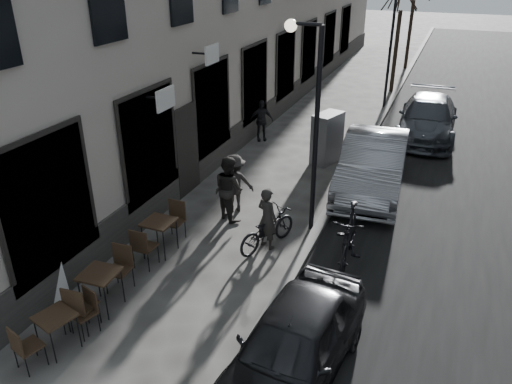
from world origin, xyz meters
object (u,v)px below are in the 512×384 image
Objects in this scene: pedestrian_near at (229,188)px; car_mid at (373,164)px; bistro_set_a at (57,329)px; streetlamp_near at (310,108)px; bicycle at (267,229)px; bistro_set_b at (101,287)px; utility_cabinet at (327,138)px; streetlamp_far at (388,35)px; car_near at (293,344)px; car_far at (428,118)px; bistro_set_c at (160,233)px; pedestrian_far at (261,121)px; moped at (349,238)px; sign_board at (50,284)px; pedestrian_mid at (235,183)px.

car_mid is (3.17, 3.15, -0.04)m from pedestrian_near.
streetlamp_near is at bearing 80.56° from bistro_set_a.
bicycle is 0.36× the size of car_mid.
utility_cabinet is at bearing 73.52° from bistro_set_b.
streetlamp_far reaches higher than car_near.
pedestrian_near reaches higher than utility_cabinet.
streetlamp_near is 5.61m from car_near.
bicycle is 4.08m from car_near.
utility_cabinet reaches higher than bistro_set_a.
streetlamp_far is (0.00, 12.00, 0.00)m from streetlamp_near.
car_near is 0.77× the size of car_far.
bistro_set_c is 0.33× the size of car_mid.
pedestrian_far is 8.48m from moped.
bistro_set_c is at bearing -116.22° from car_far.
car_far is at bearing 89.54° from sign_board.
pedestrian_near is at bearing -11.90° from bicycle.
car_near is (4.02, -0.29, 0.16)m from bistro_set_b.
car_far reaches higher than sign_board.
car_near is 1.71× the size of moped.
utility_cabinet is (2.16, 10.37, 0.39)m from bistro_set_a.
car_far is (1.02, 13.32, 0.07)m from car_near.
bistro_set_a is 0.91× the size of bistro_set_c.
streetlamp_far is 4.64× the size of sign_board.
bistro_set_c is 1.10× the size of pedestrian_far.
bistro_set_c is 11.97m from car_far.
car_far is at bearing -149.44° from pedestrian_mid.
utility_cabinet reaches higher than bistro_set_b.
pedestrian_mid is 0.32× the size of car_mid.
streetlamp_far reaches higher than bicycle.
pedestrian_mid is at bearing 74.82° from bistro_set_c.
sign_board is (-1.07, -0.22, -0.07)m from bistro_set_b.
streetlamp_far is at bearing -131.62° from pedestrian_mid.
car_far is at bearing 65.55° from bistro_set_b.
pedestrian_far is 0.30× the size of car_mid.
car_far is (5.05, 13.04, 0.23)m from bistro_set_b.
car_far is at bearing -83.89° from bicycle.
bicycle is at bearing -92.49° from streetlamp_far.
moped is (1.37, -1.26, -2.47)m from streetlamp_near.
bistro_set_b is 0.95× the size of bicycle.
sign_board is at bearing 70.13° from bicycle.
car_mid is (3.94, 7.48, 0.32)m from bistro_set_b.
utility_cabinet is (-0.63, -7.44, -2.32)m from streetlamp_far.
pedestrian_mid is at bearing 94.65° from sign_board.
car_far is (4.28, 8.70, -0.13)m from pedestrian_near.
bicycle is 7.52m from pedestrian_far.
moped is at bearing 124.93° from pedestrian_mid.
pedestrian_mid is at bearing -99.87° from streetlamp_far.
streetlamp_near is 3.16× the size of pedestrian_mid.
streetlamp_far is at bearing -69.99° from bicycle.
sign_board is at bearing -126.69° from car_mid.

